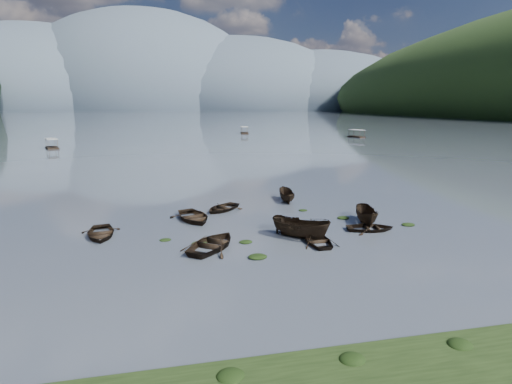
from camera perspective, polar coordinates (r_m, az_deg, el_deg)
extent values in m
plane|color=#4A515D|center=(28.40, 5.01, -9.03)|extent=(2400.00, 2400.00, 0.00)
ellipsoid|color=#475666|center=(959.11, -27.50, 10.34)|extent=(520.00, 520.00, 280.00)
ellipsoid|color=#475666|center=(926.83, -15.30, 11.25)|extent=(520.00, 520.00, 340.00)
ellipsoid|color=#475666|center=(937.08, -2.76, 11.67)|extent=(520.00, 520.00, 260.00)
ellipsoid|color=#475666|center=(981.69, 7.89, 11.60)|extent=(520.00, 520.00, 220.00)
imported|color=black|center=(34.58, -21.30, -5.91)|extent=(3.74, 4.82, 0.92)
imported|color=black|center=(29.94, -6.15, -7.92)|extent=(5.94, 6.23, 1.05)
imported|color=black|center=(32.12, 6.34, -6.50)|extent=(4.93, 4.70, 1.92)
imported|color=black|center=(31.24, 8.71, -7.12)|extent=(2.82, 3.94, 0.81)
imported|color=black|center=(35.07, 16.01, -5.28)|extent=(4.37, 3.45, 0.82)
imported|color=black|center=(37.00, 15.49, -4.34)|extent=(2.87, 4.76, 1.73)
imported|color=black|center=(37.12, -8.91, -3.98)|extent=(4.89, 5.85, 1.04)
imported|color=black|center=(40.15, -4.84, -2.62)|extent=(5.18, 5.19, 0.89)
imported|color=black|center=(43.93, 4.35, -1.30)|extent=(1.85, 4.04, 1.51)
ellipsoid|color=black|center=(30.77, -8.13, -7.40)|extent=(1.17, 0.95, 0.25)
ellipsoid|color=black|center=(30.84, -1.47, -7.24)|extent=(1.03, 0.83, 0.23)
ellipsoid|color=black|center=(27.90, 0.23, -9.38)|extent=(1.33, 1.06, 0.29)
ellipsoid|color=black|center=(40.13, 6.73, -2.67)|extent=(0.88, 0.74, 0.20)
ellipsoid|color=black|center=(37.56, 20.91, -4.46)|extent=(1.19, 0.95, 0.25)
ellipsoid|color=black|center=(32.08, -12.82, -6.76)|extent=(0.91, 0.74, 0.19)
ellipsoid|color=black|center=(34.03, 5.09, -5.38)|extent=(1.05, 0.88, 0.22)
ellipsoid|color=black|center=(38.05, 12.34, -3.71)|extent=(1.15, 0.92, 0.25)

